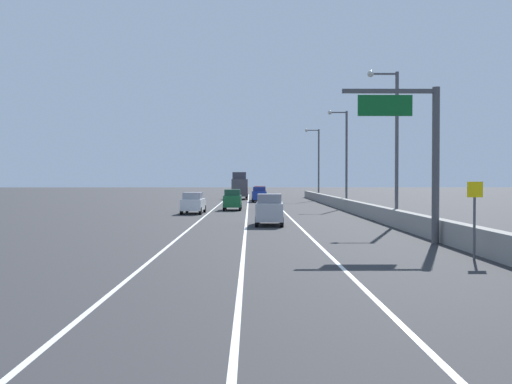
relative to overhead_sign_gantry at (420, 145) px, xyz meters
The scene contains 16 objects.
ground_plane 39.73m from the overhead_sign_gantry, 99.40° to the left, with size 320.00×320.00×0.00m, color #2D2D30.
lane_stripe_left 32.56m from the overhead_sign_gantry, 111.76° to the left, with size 0.16×130.00×0.00m, color silver.
lane_stripe_center 31.44m from the overhead_sign_gantry, 105.76° to the left, with size 0.16×130.00×0.00m, color silver.
lane_stripe_right 30.69m from the overhead_sign_gantry, 99.38° to the left, with size 0.16×130.00×0.00m, color silver.
jersey_barrier_right 15.55m from the overhead_sign_gantry, 84.86° to the left, with size 0.60×120.00×1.10m, color gray.
overhead_sign_gantry is the anchor object (origin of this frame).
speed_advisory_sign 6.69m from the overhead_sign_gantry, 85.77° to the right, with size 0.60×0.11×3.00m.
lamp_post_right_second 12.41m from the overhead_sign_gantry, 82.92° to the left, with size 2.14×0.44×10.41m.
lamp_post_right_third 36.51m from the overhead_sign_gantry, 87.04° to the left, with size 2.14×0.44×10.41m.
lamp_post_right_fourth 60.65m from the overhead_sign_gantry, 88.49° to the left, with size 2.14×0.44×10.41m.
car_red_0 60.73m from the overhead_sign_gantry, 96.42° to the left, with size 1.86×4.48×2.07m.
car_silver_1 14.09m from the overhead_sign_gantry, 120.31° to the left, with size 1.98×4.42×2.11m.
car_green_2 33.61m from the overhead_sign_gantry, 107.25° to the left, with size 1.80×4.08×2.08m.
car_blue_3 54.21m from the overhead_sign_gantry, 97.39° to the left, with size 1.98×4.72×2.05m.
car_white_4 29.20m from the overhead_sign_gantry, 117.21° to the left, with size 1.96×4.73×1.91m.
box_truck 66.65m from the overhead_sign_gantry, 98.49° to the left, with size 2.67×8.14×4.17m.
Camera 1 is at (-1.71, -4.47, 3.10)m, focal length 43.46 mm.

